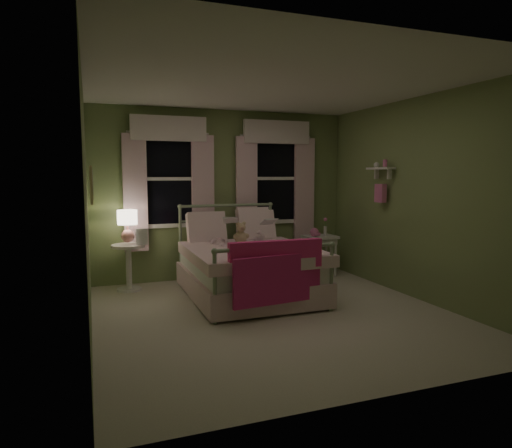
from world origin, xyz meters
name	(u,v)px	position (x,y,z in m)	size (l,w,h in m)	color
room_shell	(275,203)	(0.00, 0.00, 1.30)	(4.20, 4.20, 4.20)	silver
bed	(248,268)	(-0.02, 0.89, 0.38)	(1.58, 2.04, 1.18)	white
pink_throw	(277,265)	(-0.03, -0.13, 0.61)	(1.10, 0.21, 0.71)	#E32C76
child_left	(218,222)	(-0.31, 1.32, 0.95)	(0.28, 0.18, 0.77)	#F7D1DD
child_right	(256,225)	(0.25, 1.32, 0.90)	(0.32, 0.25, 0.65)	#F7D1DD
book_left	(223,224)	(-0.31, 1.07, 0.96)	(0.20, 0.27, 0.03)	beige
book_right	(262,225)	(0.25, 1.07, 0.92)	(0.20, 0.27, 0.02)	beige
teddy_bear	(241,234)	(-0.03, 1.17, 0.79)	(0.23, 0.18, 0.31)	tan
nightstand_left	(129,261)	(-1.49, 1.72, 0.42)	(0.46, 0.46, 0.65)	white
table_lamp	(127,223)	(-1.49, 1.72, 0.95)	(0.27, 0.27, 0.45)	#E48F86
book_nightstand	(136,244)	(-1.39, 1.64, 0.66)	(0.16, 0.22, 0.02)	beige
nightstand_right	(320,242)	(1.44, 1.61, 0.55)	(0.50, 0.40, 0.64)	white
pink_toy	(315,232)	(1.34, 1.61, 0.71)	(0.14, 0.18, 0.14)	pink
bud_vase	(325,226)	(1.56, 1.66, 0.79)	(0.06, 0.06, 0.28)	white
window_left	(169,174)	(-0.85, 2.03, 1.62)	(1.34, 0.13, 1.96)	black
window_right	(276,174)	(0.85, 2.03, 1.62)	(1.34, 0.13, 1.96)	black
wall_shelf	(381,181)	(1.90, 0.70, 1.52)	(0.15, 0.50, 0.60)	white
framed_picture	(91,185)	(-1.95, 0.60, 1.50)	(0.03, 0.32, 0.42)	beige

